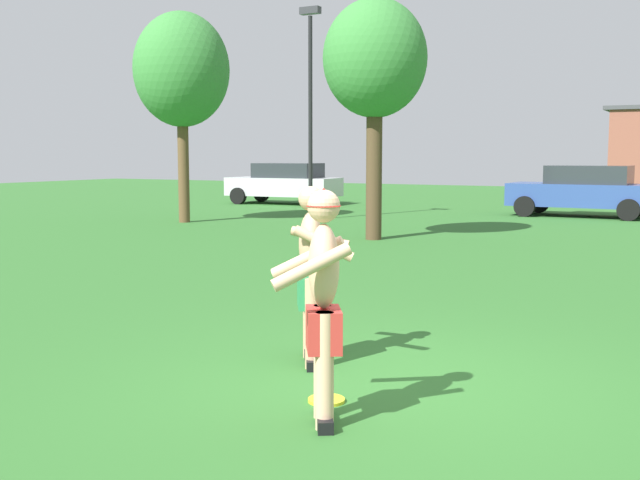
% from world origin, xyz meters
% --- Properties ---
extents(ground_plane, '(80.00, 80.00, 0.00)m').
position_xyz_m(ground_plane, '(0.00, 0.00, 0.00)').
color(ground_plane, '#2D6628').
extents(player_with_cap, '(0.76, 0.73, 1.70)m').
position_xyz_m(player_with_cap, '(-0.07, -1.02, 0.93)').
color(player_with_cap, black).
rests_on(player_with_cap, ground_plane).
extents(player_in_green, '(0.80, 0.67, 1.64)m').
position_xyz_m(player_in_green, '(-0.90, 0.36, 0.86)').
color(player_in_green, black).
rests_on(player_in_green, ground_plane).
extents(frisbee, '(0.29, 0.29, 0.03)m').
position_xyz_m(frisbee, '(-0.26, -0.58, 0.01)').
color(frisbee, yellow).
rests_on(frisbee, ground_plane).
extents(car_silver_mid_lot, '(4.37, 2.17, 1.58)m').
position_xyz_m(car_silver_mid_lot, '(-12.61, 19.76, 0.82)').
color(car_silver_mid_lot, silver).
rests_on(car_silver_mid_lot, ground_plane).
extents(car_blue_far_end, '(4.36, 2.14, 1.58)m').
position_xyz_m(car_blue_far_end, '(-1.39, 18.86, 0.82)').
color(car_blue_far_end, '#2D478C').
rests_on(car_blue_far_end, ground_plane).
extents(lamp_post, '(0.60, 0.24, 6.11)m').
position_xyz_m(lamp_post, '(-8.29, 13.91, 3.71)').
color(lamp_post, black).
rests_on(lamp_post, ground_plane).
extents(tree_right_field, '(2.67, 2.67, 5.86)m').
position_xyz_m(tree_right_field, '(-11.09, 11.56, 4.23)').
color(tree_right_field, brown).
rests_on(tree_right_field, ground_plane).
extents(tree_behind_players, '(2.32, 2.32, 5.35)m').
position_xyz_m(tree_behind_players, '(-4.55, 10.04, 3.97)').
color(tree_behind_players, '#4C3823').
rests_on(tree_behind_players, ground_plane).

